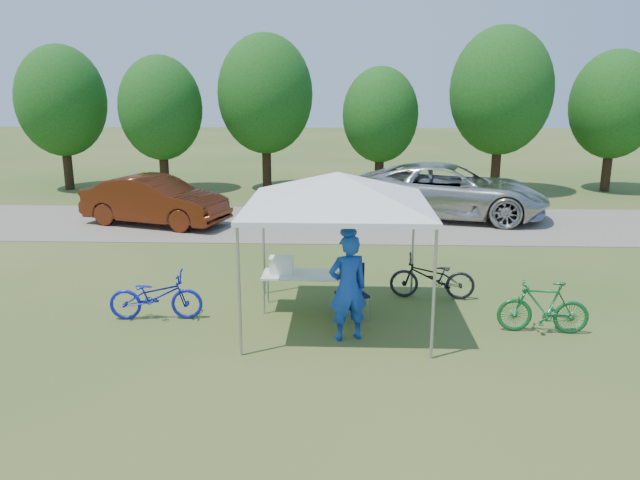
{
  "coord_description": "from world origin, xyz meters",
  "views": [
    {
      "loc": [
        0.11,
        -10.6,
        4.21
      ],
      "look_at": [
        -0.38,
        2.0,
        1.02
      ],
      "focal_mm": 35.0,
      "sensor_mm": 36.0,
      "label": 1
    }
  ],
  "objects_px": {
    "bike_green": "(543,307)",
    "minivan": "(448,191)",
    "folding_chair": "(352,287)",
    "cyclist": "(348,288)",
    "bike_dark": "(432,277)",
    "cooler": "(281,265)",
    "bike_blue": "(156,296)",
    "sedan": "(155,200)",
    "folding_table": "(308,276)"
  },
  "relations": [
    {
      "from": "cooler",
      "to": "cyclist",
      "type": "xyz_separation_m",
      "value": [
        1.25,
        -1.42,
        0.05
      ]
    },
    {
      "from": "bike_blue",
      "to": "sedan",
      "type": "height_order",
      "value": "sedan"
    },
    {
      "from": "folding_table",
      "to": "cyclist",
      "type": "relative_size",
      "value": 0.93
    },
    {
      "from": "bike_green",
      "to": "cooler",
      "type": "bearing_deg",
      "value": -97.29
    },
    {
      "from": "folding_table",
      "to": "bike_green",
      "type": "height_order",
      "value": "bike_green"
    },
    {
      "from": "cyclist",
      "to": "sedan",
      "type": "distance_m",
      "value": 10.26
    },
    {
      "from": "minivan",
      "to": "sedan",
      "type": "distance_m",
      "value": 9.1
    },
    {
      "from": "minivan",
      "to": "bike_green",
      "type": "bearing_deg",
      "value": -166.77
    },
    {
      "from": "folding_chair",
      "to": "cyclist",
      "type": "relative_size",
      "value": 0.53
    },
    {
      "from": "folding_table",
      "to": "cooler",
      "type": "bearing_deg",
      "value": -180.0
    },
    {
      "from": "folding_chair",
      "to": "bike_blue",
      "type": "bearing_deg",
      "value": 159.63
    },
    {
      "from": "minivan",
      "to": "sedan",
      "type": "height_order",
      "value": "minivan"
    },
    {
      "from": "cyclist",
      "to": "sedan",
      "type": "relative_size",
      "value": 0.41
    },
    {
      "from": "folding_chair",
      "to": "sedan",
      "type": "xyz_separation_m",
      "value": [
        -5.86,
        7.42,
        0.18
      ]
    },
    {
      "from": "folding_chair",
      "to": "sedan",
      "type": "distance_m",
      "value": 9.46
    },
    {
      "from": "folding_chair",
      "to": "cyclist",
      "type": "distance_m",
      "value": 1.11
    },
    {
      "from": "bike_green",
      "to": "folding_chair",
      "type": "bearing_deg",
      "value": -96.06
    },
    {
      "from": "folding_table",
      "to": "bike_dark",
      "type": "distance_m",
      "value": 2.55
    },
    {
      "from": "cooler",
      "to": "bike_blue",
      "type": "relative_size",
      "value": 0.27
    },
    {
      "from": "bike_blue",
      "to": "minivan",
      "type": "distance_m",
      "value": 11.29
    },
    {
      "from": "cooler",
      "to": "bike_green",
      "type": "height_order",
      "value": "cooler"
    },
    {
      "from": "bike_blue",
      "to": "bike_green",
      "type": "height_order",
      "value": "bike_green"
    },
    {
      "from": "sedan",
      "to": "folding_chair",
      "type": "bearing_deg",
      "value": -124.27
    },
    {
      "from": "folding_chair",
      "to": "sedan",
      "type": "relative_size",
      "value": 0.22
    },
    {
      "from": "folding_chair",
      "to": "cyclist",
      "type": "xyz_separation_m",
      "value": [
        -0.08,
        -1.05,
        0.34
      ]
    },
    {
      "from": "cooler",
      "to": "bike_green",
      "type": "distance_m",
      "value": 4.74
    },
    {
      "from": "cyclist",
      "to": "bike_blue",
      "type": "height_order",
      "value": "cyclist"
    },
    {
      "from": "cyclist",
      "to": "bike_blue",
      "type": "distance_m",
      "value": 3.6
    },
    {
      "from": "bike_green",
      "to": "bike_dark",
      "type": "relative_size",
      "value": 0.92
    },
    {
      "from": "sedan",
      "to": "cyclist",
      "type": "bearing_deg",
      "value": -128.29
    },
    {
      "from": "cyclist",
      "to": "sedan",
      "type": "height_order",
      "value": "cyclist"
    },
    {
      "from": "bike_blue",
      "to": "folding_chair",
      "type": "bearing_deg",
      "value": -90.11
    },
    {
      "from": "minivan",
      "to": "folding_table",
      "type": "bearing_deg",
      "value": 167.13
    },
    {
      "from": "cyclist",
      "to": "bike_dark",
      "type": "height_order",
      "value": "cyclist"
    },
    {
      "from": "folding_chair",
      "to": "bike_green",
      "type": "bearing_deg",
      "value": -35.92
    },
    {
      "from": "bike_green",
      "to": "sedan",
      "type": "bearing_deg",
      "value": -126.33
    },
    {
      "from": "cooler",
      "to": "sedan",
      "type": "height_order",
      "value": "sedan"
    },
    {
      "from": "folding_table",
      "to": "cyclist",
      "type": "bearing_deg",
      "value": -62.14
    },
    {
      "from": "bike_green",
      "to": "bike_blue",
      "type": "bearing_deg",
      "value": -88.02
    },
    {
      "from": "folding_chair",
      "to": "bike_blue",
      "type": "height_order",
      "value": "folding_chair"
    },
    {
      "from": "bike_green",
      "to": "minivan",
      "type": "bearing_deg",
      "value": -174.04
    },
    {
      "from": "bike_blue",
      "to": "bike_green",
      "type": "xyz_separation_m",
      "value": [
        6.85,
        -0.38,
        0.02
      ]
    },
    {
      "from": "bike_green",
      "to": "bike_dark",
      "type": "bearing_deg",
      "value": -130.34
    },
    {
      "from": "cyclist",
      "to": "bike_blue",
      "type": "relative_size",
      "value": 1.08
    },
    {
      "from": "cooler",
      "to": "minivan",
      "type": "bearing_deg",
      "value": 62.05
    },
    {
      "from": "cooler",
      "to": "bike_blue",
      "type": "distance_m",
      "value": 2.36
    },
    {
      "from": "folding_chair",
      "to": "bike_green",
      "type": "xyz_separation_m",
      "value": [
        3.28,
        -0.65,
        -0.11
      ]
    },
    {
      "from": "bike_dark",
      "to": "bike_blue",
      "type": "bearing_deg",
      "value": -70.53
    },
    {
      "from": "folding_table",
      "to": "bike_dark",
      "type": "relative_size",
      "value": 1.01
    },
    {
      "from": "folding_table",
      "to": "folding_chair",
      "type": "distance_m",
      "value": 0.92
    }
  ]
}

